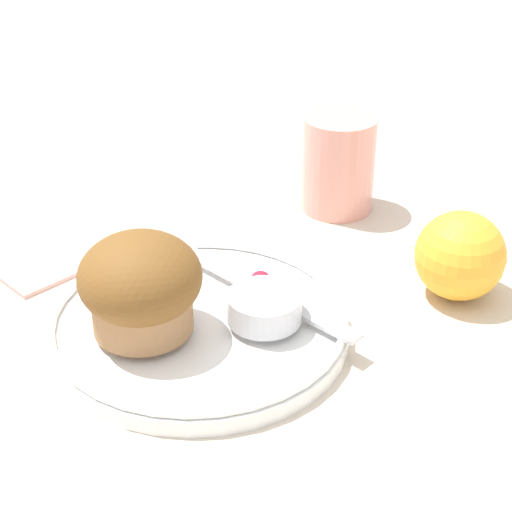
# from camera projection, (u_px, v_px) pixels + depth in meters

# --- Properties ---
(ground_plane) EXTENTS (3.00, 3.00, 0.00)m
(ground_plane) POSITION_uv_depth(u_px,v_px,m) (180.00, 330.00, 0.68)
(ground_plane) COLOR beige
(plate) EXTENTS (0.24, 0.24, 0.02)m
(plate) POSITION_uv_depth(u_px,v_px,m) (199.00, 325.00, 0.67)
(plate) COLOR white
(plate) RESTS_ON ground_plane
(muffin) EXTENTS (0.09, 0.09, 0.08)m
(muffin) POSITION_uv_depth(u_px,v_px,m) (140.00, 285.00, 0.63)
(muffin) COLOR #9E7047
(muffin) RESTS_ON plate
(cream_ramekin) EXTENTS (0.06, 0.06, 0.02)m
(cream_ramekin) POSITION_uv_depth(u_px,v_px,m) (264.00, 306.00, 0.66)
(cream_ramekin) COLOR silver
(cream_ramekin) RESTS_ON plate
(berry_pair) EXTENTS (0.03, 0.02, 0.02)m
(berry_pair) POSITION_uv_depth(u_px,v_px,m) (268.00, 285.00, 0.69)
(berry_pair) COLOR #B7192D
(berry_pair) RESTS_ON plate
(butter_knife) EXTENTS (0.19, 0.02, 0.00)m
(butter_knife) POSITION_uv_depth(u_px,v_px,m) (266.00, 292.00, 0.69)
(butter_knife) COLOR silver
(butter_knife) RESTS_ON plate
(orange_fruit) EXTENTS (0.08, 0.08, 0.08)m
(orange_fruit) POSITION_uv_depth(u_px,v_px,m) (460.00, 256.00, 0.71)
(orange_fruit) COLOR #F4A82D
(orange_fruit) RESTS_ON ground_plane
(juice_glass) EXTENTS (0.07, 0.07, 0.10)m
(juice_glass) POSITION_uv_depth(u_px,v_px,m) (338.00, 163.00, 0.84)
(juice_glass) COLOR #E5998C
(juice_glass) RESTS_ON ground_plane
(folded_napkin) EXTENTS (0.13, 0.07, 0.01)m
(folded_napkin) POSITION_uv_depth(u_px,v_px,m) (20.00, 253.00, 0.78)
(folded_napkin) COLOR #D19E93
(folded_napkin) RESTS_ON ground_plane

